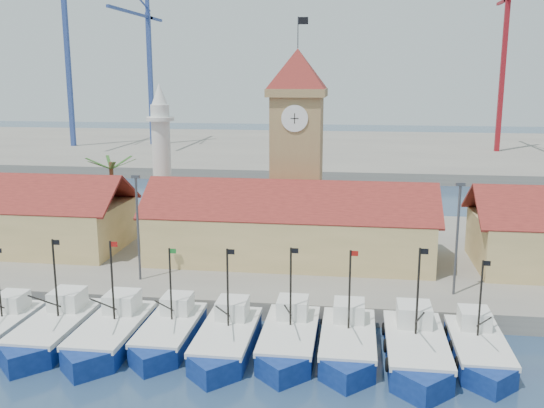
# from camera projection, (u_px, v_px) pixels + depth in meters

# --- Properties ---
(ground) EXTENTS (400.00, 400.00, 0.00)m
(ground) POSITION_uv_depth(u_px,v_px,m) (256.00, 371.00, 38.84)
(ground) COLOR navy
(ground) RESTS_ON ground
(quay) EXTENTS (140.00, 32.00, 1.50)m
(quay) POSITION_uv_depth(u_px,v_px,m) (294.00, 253.00, 61.94)
(quay) COLOR gray
(quay) RESTS_ON ground
(terminal) EXTENTS (240.00, 80.00, 2.00)m
(terminal) POSITION_uv_depth(u_px,v_px,m) (331.00, 150.00, 145.19)
(terminal) COLOR gray
(terminal) RESTS_ON ground
(boat_2) EXTENTS (3.76, 10.29, 7.79)m
(boat_2) POSITION_uv_depth(u_px,v_px,m) (53.00, 332.00, 42.74)
(boat_2) COLOR navy
(boat_2) RESTS_ON ground
(boat_3) EXTENTS (3.77, 10.32, 7.81)m
(boat_3) POSITION_uv_depth(u_px,v_px,m) (110.00, 336.00, 42.19)
(boat_3) COLOR navy
(boat_3) RESTS_ON ground
(boat_4) EXTENTS (3.47, 9.51, 7.20)m
(boat_4) POSITION_uv_depth(u_px,v_px,m) (169.00, 335.00, 42.52)
(boat_4) COLOR navy
(boat_4) RESTS_ON ground
(boat_5) EXTENTS (3.64, 9.97, 7.54)m
(boat_5) POSITION_uv_depth(u_px,v_px,m) (226.00, 342.00, 41.23)
(boat_5) COLOR navy
(boat_5) RESTS_ON ground
(boat_6) EXTENTS (3.66, 10.04, 7.60)m
(boat_6) POSITION_uv_depth(u_px,v_px,m) (289.00, 342.00, 41.32)
(boat_6) COLOR navy
(boat_6) RESTS_ON ground
(boat_7) EXTENTS (3.65, 10.01, 7.57)m
(boat_7) POSITION_uv_depth(u_px,v_px,m) (348.00, 345.00, 40.77)
(boat_7) COLOR navy
(boat_7) RESTS_ON ground
(boat_8) EXTENTS (3.91, 10.70, 8.10)m
(boat_8) POSITION_uv_depth(u_px,v_px,m) (416.00, 353.00, 39.57)
(boat_8) COLOR navy
(boat_8) RESTS_ON ground
(boat_9) EXTENTS (3.46, 9.47, 7.16)m
(boat_9) POSITION_uv_depth(u_px,v_px,m) (479.00, 352.00, 39.86)
(boat_9) COLOR navy
(boat_9) RESTS_ON ground
(hall_center) EXTENTS (27.04, 10.13, 7.61)m
(hall_center) POSITION_uv_depth(u_px,v_px,m) (290.00, 233.00, 57.39)
(hall_center) COLOR #DCB978
(hall_center) RESTS_ON quay
(clock_tower) EXTENTS (5.80, 5.80, 22.70)m
(clock_tower) POSITION_uv_depth(u_px,v_px,m) (297.00, 142.00, 61.53)
(clock_tower) COLOR #9D8250
(clock_tower) RESTS_ON quay
(minaret) EXTENTS (3.00, 3.00, 16.30)m
(minaret) POSITION_uv_depth(u_px,v_px,m) (162.00, 158.00, 65.96)
(minaret) COLOR silver
(minaret) RESTS_ON quay
(palm_tree) EXTENTS (5.60, 5.03, 8.39)m
(palm_tree) POSITION_uv_depth(u_px,v_px,m) (112.00, 192.00, 65.42)
(palm_tree) COLOR brown
(palm_tree) RESTS_ON quay
(lamp_posts) EXTENTS (80.70, 0.25, 9.03)m
(lamp_posts) POSITION_uv_depth(u_px,v_px,m) (286.00, 228.00, 49.05)
(lamp_posts) COLOR #3F3F44
(lamp_posts) RESTS_ON quay
(crane_blue_far) EXTENTS (1.00, 33.36, 45.08)m
(crane_blue_far) POSITION_uv_depth(u_px,v_px,m) (63.00, 38.00, 138.90)
(crane_blue_far) COLOR #2D438A
(crane_blue_far) RESTS_ON terminal
(crane_blue_near) EXTENTS (1.00, 33.77, 38.04)m
(crane_blue_near) POSITION_uv_depth(u_px,v_px,m) (147.00, 55.00, 142.86)
(crane_blue_near) COLOR #2D438A
(crane_blue_near) RESTS_ON terminal
(crane_red_right) EXTENTS (1.00, 34.05, 40.46)m
(crane_red_right) POSITION_uv_depth(u_px,v_px,m) (506.00, 47.00, 128.83)
(crane_red_right) COLOR maroon
(crane_red_right) RESTS_ON terminal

